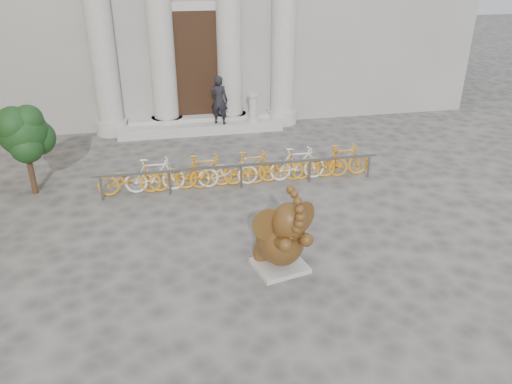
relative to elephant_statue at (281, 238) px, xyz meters
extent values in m
plane|color=#474442|center=(-0.76, -0.17, -0.76)|extent=(80.00, 80.00, 0.00)
cube|color=black|center=(-0.76, 9.75, 1.54)|extent=(2.40, 0.16, 4.00)
cylinder|color=#A8A59E|center=(-3.96, 9.63, 3.24)|extent=(0.90, 0.90, 8.00)
cylinder|color=#A8A59E|center=(-1.96, 9.63, 3.24)|extent=(0.90, 0.90, 8.00)
cylinder|color=#A8A59E|center=(0.44, 9.63, 3.24)|extent=(0.90, 0.90, 8.00)
cylinder|color=#A8A59E|center=(2.44, 9.63, 3.24)|extent=(0.90, 0.90, 8.00)
cube|color=#A8A59E|center=(-0.76, 9.23, -0.58)|extent=(6.00, 1.20, 0.36)
cube|color=#A8A59E|center=(-0.01, 0.03, -0.71)|extent=(1.22, 1.15, 0.10)
ellipsoid|color=black|center=(-0.06, 0.26, -0.34)|extent=(1.04, 1.01, 0.67)
ellipsoid|color=black|center=(-0.01, 0.05, -0.05)|extent=(1.25, 1.44, 1.08)
cylinder|color=black|center=(-0.36, 0.33, -0.52)|extent=(0.37, 0.37, 0.27)
cylinder|color=black|center=(0.19, 0.45, -0.52)|extent=(0.37, 0.37, 0.27)
cylinder|color=black|center=(-0.14, -0.40, 0.16)|extent=(0.38, 0.66, 0.41)
cylinder|color=black|center=(0.30, -0.30, 0.16)|extent=(0.38, 0.66, 0.41)
ellipsoid|color=black|center=(0.07, -0.31, 0.53)|extent=(0.84, 0.81, 0.83)
cylinder|color=black|center=(-0.30, -0.27, 0.49)|extent=(0.71, 0.11, 0.71)
cylinder|color=black|center=(0.39, -0.11, 0.49)|extent=(0.63, 0.41, 0.71)
cone|color=beige|center=(0.00, -0.54, 0.37)|extent=(0.18, 0.24, 0.11)
cone|color=beige|center=(0.24, -0.49, 0.37)|extent=(0.08, 0.24, 0.11)
cube|color=slate|center=(-0.13, 4.07, -0.06)|extent=(8.03, 0.06, 0.06)
cylinder|color=slate|center=(-3.94, 4.07, -0.41)|extent=(0.06, 0.06, 0.70)
cylinder|color=slate|center=(-2.14, 4.07, -0.41)|extent=(0.06, 0.06, 0.70)
cylinder|color=slate|center=(-0.13, 4.07, -0.41)|extent=(0.06, 0.06, 0.70)
cylinder|color=slate|center=(1.88, 4.07, -0.41)|extent=(0.06, 0.06, 0.70)
cylinder|color=slate|center=(3.69, 4.07, -0.41)|extent=(0.06, 0.06, 0.70)
imported|color=orange|center=(-3.20, 4.32, -0.26)|extent=(1.70, 0.50, 1.00)
imported|color=white|center=(-2.52, 4.32, -0.26)|extent=(1.66, 0.47, 1.00)
imported|color=orange|center=(-1.84, 4.32, -0.26)|extent=(1.70, 0.50, 1.00)
imported|color=orange|center=(-1.15, 4.32, -0.26)|extent=(1.66, 0.47, 1.00)
imported|color=white|center=(-0.47, 4.32, -0.26)|extent=(1.70, 0.50, 1.00)
imported|color=orange|center=(0.21, 4.32, -0.26)|extent=(1.66, 0.47, 1.00)
imported|color=orange|center=(0.90, 4.32, -0.26)|extent=(1.70, 0.50, 1.00)
imported|color=white|center=(1.58, 4.32, -0.26)|extent=(1.66, 0.47, 1.00)
imported|color=orange|center=(2.26, 4.32, -0.26)|extent=(1.70, 0.50, 1.00)
imported|color=orange|center=(2.95, 4.32, -0.26)|extent=(1.66, 0.47, 1.00)
cylinder|color=#332114|center=(-5.81, 4.88, 0.01)|extent=(0.15, 0.15, 1.54)
sphere|color=black|center=(-5.81, 4.88, 1.04)|extent=(1.29, 1.29, 1.29)
sphere|color=black|center=(-5.51, 5.05, 0.79)|extent=(0.94, 0.94, 0.94)
sphere|color=black|center=(-6.06, 5.10, 0.87)|extent=(0.86, 0.86, 0.86)
sphere|color=black|center=(-5.72, 4.63, 0.70)|extent=(0.86, 0.86, 0.86)
sphere|color=black|center=(-5.93, 4.71, 1.30)|extent=(0.94, 0.94, 0.94)
sphere|color=black|center=(-5.59, 4.80, 1.39)|extent=(0.77, 0.77, 0.77)
imported|color=black|center=(-0.08, 8.88, 0.48)|extent=(0.76, 0.65, 1.76)
cylinder|color=#A8A59E|center=(1.16, 8.93, -0.33)|extent=(0.43, 0.43, 0.13)
cylinder|color=#A8A59E|center=(1.16, 8.93, 0.08)|extent=(0.30, 0.30, 0.96)
cylinder|color=#A8A59E|center=(1.16, 8.93, 0.59)|extent=(0.43, 0.43, 0.11)
camera|label=1|loc=(-2.26, -8.54, 5.37)|focal=35.00mm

